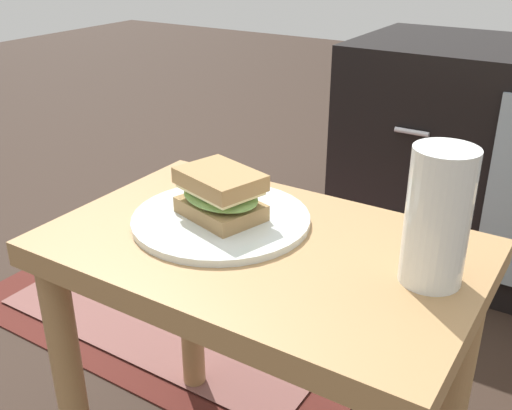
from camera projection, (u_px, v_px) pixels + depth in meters
name	position (u px, v px, depth m)	size (l,w,h in m)	color
side_table	(261.00, 299.00, 0.82)	(0.56, 0.36, 0.46)	#A37A4C
area_rug	(197.00, 298.00, 1.48)	(0.95, 0.66, 0.01)	#4C1E19
plate	(221.00, 219.00, 0.83)	(0.25, 0.25, 0.01)	silver
sandwich_front	(220.00, 194.00, 0.81)	(0.14, 0.12, 0.07)	#9E7A4C
beer_glass	(437.00, 221.00, 0.66)	(0.07, 0.07, 0.16)	silver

